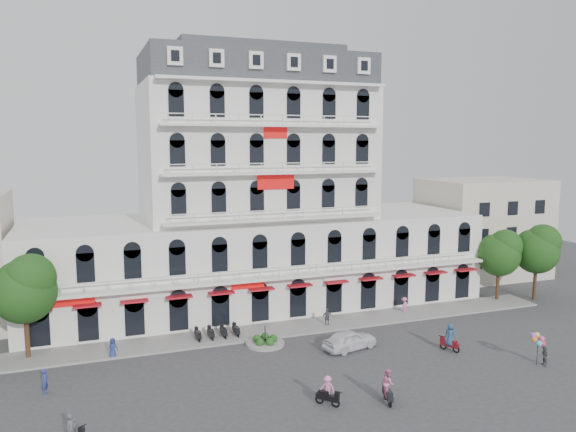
# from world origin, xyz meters

# --- Properties ---
(ground) EXTENTS (120.00, 120.00, 0.00)m
(ground) POSITION_xyz_m (0.00, 0.00, 0.00)
(ground) COLOR #38383A
(ground) RESTS_ON ground
(sidewalk) EXTENTS (53.00, 4.00, 0.16)m
(sidewalk) POSITION_xyz_m (0.00, 9.00, 0.08)
(sidewalk) COLOR gray
(sidewalk) RESTS_ON ground
(main_building) EXTENTS (45.00, 15.00, 25.80)m
(main_building) POSITION_xyz_m (0.00, 18.00, 9.96)
(main_building) COLOR silver
(main_building) RESTS_ON ground
(flank_building_east) EXTENTS (14.00, 10.00, 12.00)m
(flank_building_east) POSITION_xyz_m (30.00, 20.00, 6.00)
(flank_building_east) COLOR beige
(flank_building_east) RESTS_ON ground
(traffic_island) EXTENTS (3.20, 3.20, 1.60)m
(traffic_island) POSITION_xyz_m (-3.00, 6.00, 0.26)
(traffic_island) COLOR gray
(traffic_island) RESTS_ON ground
(parked_scooter_row) EXTENTS (4.40, 1.80, 1.10)m
(parked_scooter_row) POSITION_xyz_m (-6.35, 8.80, 0.00)
(parked_scooter_row) COLOR black
(parked_scooter_row) RESTS_ON ground
(tree_west_inner) EXTENTS (4.76, 4.76, 8.25)m
(tree_west_inner) POSITION_xyz_m (-20.95, 9.48, 5.68)
(tree_west_inner) COLOR #382314
(tree_west_inner) RESTS_ON ground
(tree_east_inner) EXTENTS (4.40, 4.37, 7.57)m
(tree_east_inner) POSITION_xyz_m (24.05, 9.98, 5.21)
(tree_east_inner) COLOR #382314
(tree_east_inner) RESTS_ON ground
(tree_east_outer) EXTENTS (4.65, 4.65, 8.05)m
(tree_east_outer) POSITION_xyz_m (28.05, 8.98, 5.55)
(tree_east_outer) COLOR #382314
(tree_east_outer) RESTS_ON ground
(parked_car) EXTENTS (4.93, 2.90, 1.58)m
(parked_car) POSITION_xyz_m (3.09, 2.73, 0.79)
(parked_car) COLOR white
(parked_car) RESTS_ON ground
(rider_southwest) EXTENTS (0.90, 1.67, 2.30)m
(rider_southwest) POSITION_xyz_m (1.14, -6.57, 1.19)
(rider_southwest) COLOR black
(rider_southwest) RESTS_ON ground
(rider_east) EXTENTS (1.00, 1.56, 2.27)m
(rider_east) POSITION_xyz_m (10.40, -0.40, 1.15)
(rider_east) COLOR maroon
(rider_east) RESTS_ON ground
(rider_center) EXTENTS (1.27, 1.34, 1.98)m
(rider_center) POSITION_xyz_m (-2.61, -5.54, 1.02)
(rider_center) COLOR black
(rider_center) RESTS_ON ground
(pedestrian_left) EXTENTS (0.92, 0.80, 1.59)m
(pedestrian_left) POSITION_xyz_m (-14.88, 7.43, 0.80)
(pedestrian_left) COLOR navy
(pedestrian_left) RESTS_ON ground
(pedestrian_mid) EXTENTS (1.06, 0.64, 1.70)m
(pedestrian_mid) POSITION_xyz_m (3.72, 8.50, 0.85)
(pedestrian_mid) COLOR #4F4E54
(pedestrian_mid) RESTS_ON ground
(pedestrian_right) EXTENTS (1.20, 1.04, 1.61)m
(pedestrian_right) POSITION_xyz_m (12.38, 9.50, 0.80)
(pedestrian_right) COLOR #D06EAC
(pedestrian_right) RESTS_ON ground
(pedestrian_far) EXTENTS (0.65, 0.75, 1.75)m
(pedestrian_far) POSITION_xyz_m (-19.43, 2.42, 0.87)
(pedestrian_far) COLOR navy
(pedestrian_far) RESTS_ON ground
(balloon_vendor) EXTENTS (1.32, 1.23, 2.45)m
(balloon_vendor) POSITION_xyz_m (14.97, -5.21, 1.33)
(balloon_vendor) COLOR #4F4E55
(balloon_vendor) RESTS_ON ground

